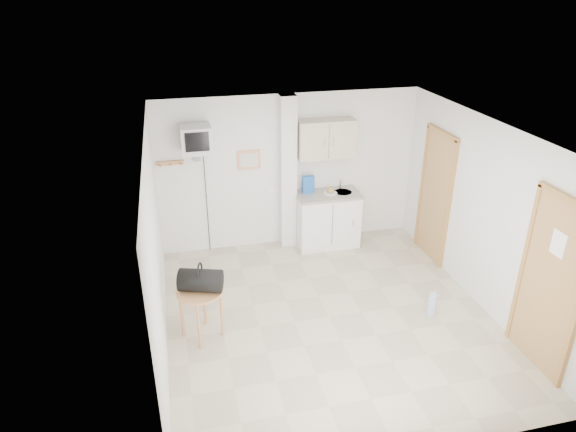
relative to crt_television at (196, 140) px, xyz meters
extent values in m
plane|color=#BFB295|center=(1.45, -2.02, -1.94)|extent=(4.50, 4.50, 0.00)
cube|color=white|center=(1.45, 0.23, -0.69)|extent=(4.20, 0.04, 2.50)
cube|color=white|center=(1.45, -4.27, -0.69)|extent=(4.20, 0.04, 2.50)
cube|color=white|center=(-0.65, -2.02, -0.69)|extent=(0.04, 4.50, 2.50)
cube|color=white|center=(3.55, -2.02, -0.69)|extent=(0.04, 4.50, 2.50)
cube|color=white|center=(1.45, -2.02, 0.56)|extent=(4.20, 4.50, 0.04)
cube|color=white|center=(1.40, 0.12, -0.69)|extent=(0.25, 0.22, 2.50)
cube|color=#E88D63|center=(0.80, 0.21, -0.44)|extent=(0.36, 0.03, 0.30)
cube|color=silver|center=(0.80, 0.19, -0.44)|extent=(0.28, 0.01, 0.22)
cube|color=#B47448|center=(-0.40, 0.20, -0.39)|extent=(0.40, 0.05, 0.06)
cube|color=white|center=(1.13, 0.22, -0.99)|extent=(0.15, 0.02, 0.08)
cylinder|color=#B47448|center=(-0.55, 0.14, -0.40)|extent=(0.02, 0.08, 0.02)
cylinder|color=#B47448|center=(-0.40, 0.14, -0.40)|extent=(0.02, 0.08, 0.02)
cylinder|color=#B47448|center=(-0.25, 0.14, -0.40)|extent=(0.02, 0.08, 0.02)
cube|color=olive|center=(3.52, -0.77, -0.94)|extent=(0.04, 0.75, 2.00)
cube|color=olive|center=(3.52, -0.77, -0.94)|extent=(0.06, 0.87, 2.06)
cube|color=olive|center=(3.52, -3.37, -0.93)|extent=(0.04, 0.82, 2.02)
cube|color=olive|center=(3.52, -3.37, -0.93)|extent=(0.06, 0.94, 2.08)
cube|color=white|center=(3.50, -3.37, -0.39)|extent=(0.01, 0.20, 0.28)
cube|color=white|center=(2.03, -0.05, -1.50)|extent=(1.00, 0.55, 0.88)
cube|color=#9E9388|center=(2.03, -0.05, -1.04)|extent=(1.03, 0.58, 0.04)
cylinder|color=#B7B7BA|center=(2.28, -0.05, -1.04)|extent=(0.30, 0.30, 0.05)
cylinder|color=#B7B7BA|center=(2.28, 0.09, -0.94)|extent=(0.02, 0.02, 0.16)
cylinder|color=#B7B7BA|center=(2.28, 0.03, -0.86)|extent=(0.02, 0.13, 0.02)
cube|color=#B6A790|center=(2.00, 0.07, -0.14)|extent=(0.90, 0.32, 0.60)
cube|color=#1E59B4|center=(1.72, 0.05, -0.87)|extent=(0.19, 0.07, 0.29)
cylinder|color=white|center=(2.06, -0.07, -1.01)|extent=(0.22, 0.22, 0.01)
sphere|color=tan|center=(2.06, -0.07, -0.96)|extent=(0.11, 0.11, 0.11)
cube|color=slate|center=(0.00, 0.07, -0.21)|extent=(0.36, 0.32, 0.02)
cube|color=slate|center=(0.00, 0.20, -0.29)|extent=(0.10, 0.06, 0.20)
cube|color=silver|center=(0.00, 0.00, 0.01)|extent=(0.44, 0.42, 0.40)
cube|color=black|center=(0.00, -0.22, 0.03)|extent=(0.34, 0.02, 0.28)
cylinder|color=black|center=(0.10, 0.21, -1.07)|extent=(0.01, 0.01, 1.73)
cylinder|color=#B47448|center=(-0.20, -2.02, -1.28)|extent=(0.57, 0.57, 0.03)
cylinder|color=#B47448|center=(0.04, -2.07, -1.61)|extent=(0.04, 0.04, 0.64)
cylinder|color=#B47448|center=(-0.15, -1.78, -1.61)|extent=(0.04, 0.04, 0.64)
cylinder|color=#B47448|center=(-0.44, -1.97, -1.61)|extent=(0.04, 0.04, 0.64)
cylinder|color=#B47448|center=(-0.25, -2.26, -1.61)|extent=(0.04, 0.04, 0.64)
cylinder|color=black|center=(-0.18, -2.03, -1.12)|extent=(0.57, 0.42, 0.28)
torus|color=black|center=(-0.18, -2.03, -0.99)|extent=(0.09, 0.21, 0.22)
cylinder|color=#A5BED9|center=(2.80, -2.28, -1.78)|extent=(0.12, 0.12, 0.31)
cylinder|color=#A5BED9|center=(2.80, -2.28, -1.60)|extent=(0.04, 0.04, 0.04)
camera|label=1|loc=(-0.37, -7.34, 2.17)|focal=32.00mm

